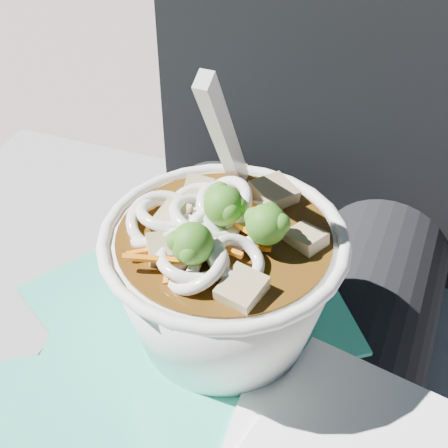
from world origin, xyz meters
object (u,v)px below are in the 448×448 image
at_px(person_body, 263,291).
at_px(udon_bowl, 223,272).
at_px(stone_ledge, 268,428).
at_px(plastic_bag, 170,360).
at_px(lap, 226,388).

relative_size(person_body, udon_bowl, 4.62).
bearing_deg(stone_ledge, plastic_bag, -98.61).
distance_m(stone_ledge, person_body, 0.32).
xyz_separation_m(person_body, udon_bowl, (-0.00, -0.10, 0.11)).
xyz_separation_m(stone_ledge, plastic_bag, (-0.03, -0.19, 0.36)).
bearing_deg(person_body, plastic_bag, -102.22).
bearing_deg(person_body, stone_ledge, 90.00).
relative_size(stone_ledge, plastic_bag, 2.61).
height_order(person_body, plastic_bag, person_body).
distance_m(stone_ledge, plastic_bag, 0.41).
bearing_deg(plastic_bag, person_body, 77.78).
relative_size(stone_ledge, person_body, 1.03).
relative_size(plastic_bag, udon_bowl, 1.82).
relative_size(stone_ledge, lap, 2.08).
bearing_deg(stone_ledge, udon_bowl, -90.53).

